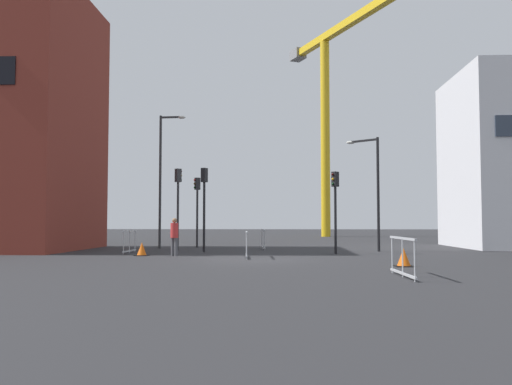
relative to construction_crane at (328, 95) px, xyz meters
name	(u,v)px	position (x,y,z in m)	size (l,w,h in m)	color
ground	(249,259)	(-5.83, -31.14, -13.93)	(160.00, 160.00, 0.00)	#28282B
construction_crane	(328,95)	(0.00, 0.00, 0.00)	(9.02, 17.74, 20.34)	gold
streetlamp_tall	(163,171)	(-11.17, -22.89, -9.62)	(1.49, 0.28, 7.44)	#2D2D30
streetlamp_short	(373,182)	(0.09, -25.20, -10.44)	(1.52, 1.15, 5.74)	black
traffic_light_near	(204,196)	(-8.37, -26.19, -11.16)	(0.34, 0.39, 4.14)	black
traffic_light_crosswalk	(197,201)	(-9.45, -21.54, -11.22)	(0.39, 0.35, 4.04)	#232326
traffic_light_corner	(178,196)	(-9.97, -24.66, -11.09)	(0.37, 0.37, 4.26)	#2D2D30
traffic_light_island	(335,198)	(-2.05, -27.42, -11.36)	(0.37, 0.37, 3.82)	black
pedestrian_walking	(174,234)	(-9.23, -29.21, -12.98)	(0.34, 0.34, 1.65)	#4C4C51
safety_barrier_left_run	(403,256)	(-1.27, -37.77, -13.37)	(0.15, 2.59, 1.08)	#B2B5BA
safety_barrier_rear	(129,241)	(-11.77, -27.27, -13.37)	(0.10, 2.00, 1.08)	#B2B5BA
safety_barrier_front	(247,244)	(-6.00, -30.31, -13.37)	(0.23, 2.26, 1.08)	gray
safety_barrier_mid_span	(263,239)	(-5.55, -23.56, -13.37)	(0.33, 2.28, 1.08)	#9EA0A5
traffic_cone_striped	(142,250)	(-10.68, -29.14, -13.67)	(0.57, 0.57, 0.58)	black
traffic_cone_orange	(404,258)	(-0.47, -34.32, -13.65)	(0.60, 0.60, 0.61)	black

